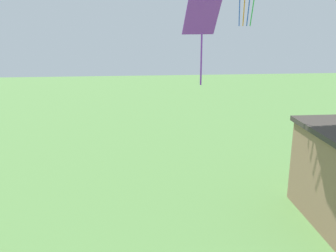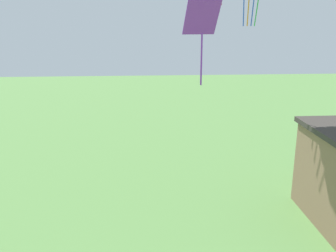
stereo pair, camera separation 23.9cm
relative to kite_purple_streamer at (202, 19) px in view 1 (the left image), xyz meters
name	(u,v)px [view 1 (the left image)]	position (x,y,z in m)	size (l,w,h in m)	color
kite_purple_streamer	(202,19)	(0.00, 0.00, 0.00)	(1.07, 0.88, 2.58)	purple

